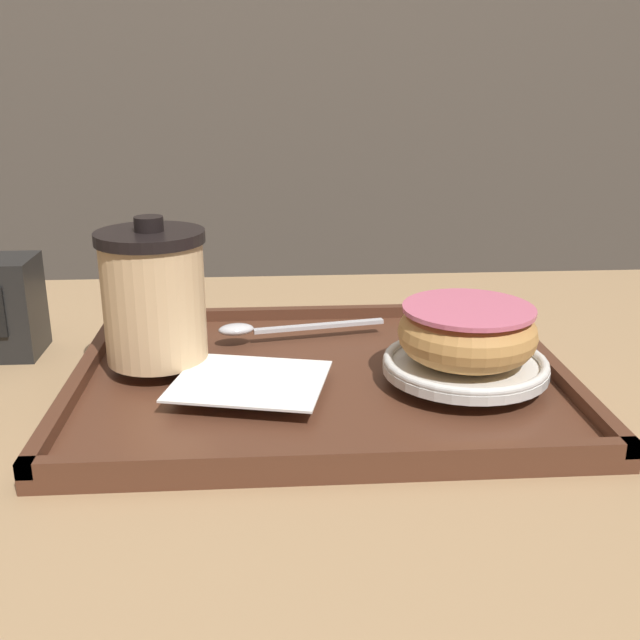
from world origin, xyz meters
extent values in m
cube|color=tan|center=(0.00, 0.00, 0.71)|extent=(1.05, 0.74, 0.03)
cube|color=#512D1E|center=(0.01, -0.02, 0.73)|extent=(0.43, 0.34, 0.01)
cube|color=#512D1E|center=(0.01, -0.18, 0.74)|extent=(0.43, 0.01, 0.01)
cube|color=#512D1E|center=(0.01, 0.14, 0.74)|extent=(0.43, 0.01, 0.01)
cube|color=#512D1E|center=(-0.20, -0.02, 0.74)|extent=(0.01, 0.34, 0.01)
cube|color=#512D1E|center=(0.22, -0.02, 0.74)|extent=(0.01, 0.34, 0.01)
cube|color=white|center=(-0.05, -0.06, 0.75)|extent=(0.14, 0.13, 0.00)
cylinder|color=#E0B784|center=(-0.13, 0.00, 0.80)|extent=(0.09, 0.09, 0.11)
cylinder|color=black|center=(-0.13, 0.00, 0.86)|extent=(0.10, 0.10, 0.01)
cylinder|color=black|center=(-0.13, 0.00, 0.87)|extent=(0.03, 0.03, 0.01)
cylinder|color=white|center=(0.14, -0.05, 0.75)|extent=(0.14, 0.14, 0.01)
torus|color=white|center=(0.14, -0.05, 0.76)|extent=(0.14, 0.14, 0.01)
torus|color=tan|center=(0.14, -0.05, 0.78)|extent=(0.12, 0.12, 0.04)
cylinder|color=#DB6684|center=(0.14, -0.05, 0.80)|extent=(0.11, 0.11, 0.00)
ellipsoid|color=silver|center=(-0.07, 0.06, 0.75)|extent=(0.04, 0.03, 0.01)
cube|color=silver|center=(0.02, 0.07, 0.75)|extent=(0.13, 0.03, 0.00)
camera|label=1|loc=(-0.03, -0.64, 0.99)|focal=42.00mm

